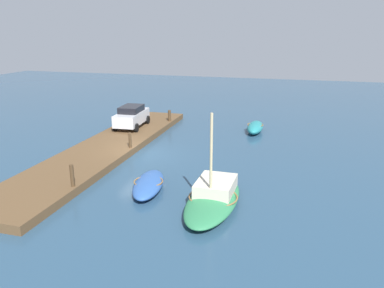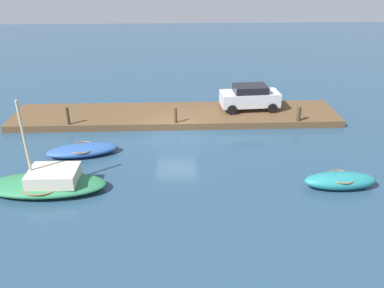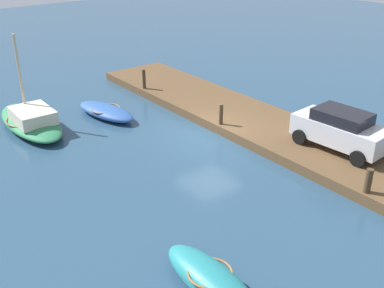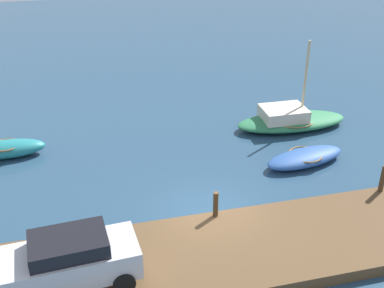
# 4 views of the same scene
# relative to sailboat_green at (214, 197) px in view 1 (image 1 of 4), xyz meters

# --- Properties ---
(ground_plane) EXTENTS (84.00, 84.00, 0.00)m
(ground_plane) POSITION_rel_sailboat_green_xyz_m (-5.90, -6.10, -0.43)
(ground_plane) COLOR navy
(dock_platform) EXTENTS (21.13, 3.94, 0.43)m
(dock_platform) POSITION_rel_sailboat_green_xyz_m (-5.90, -8.50, -0.22)
(dock_platform) COLOR brown
(dock_platform) RESTS_ON ground_plane
(sailboat_green) EXTENTS (5.63, 2.25, 4.40)m
(sailboat_green) POSITION_rel_sailboat_green_xyz_m (0.00, 0.00, 0.00)
(sailboat_green) COLOR #2D7A4C
(sailboat_green) RESTS_ON ground_plane
(rowboat_blue) EXTENTS (3.96, 2.10, 0.58)m
(rowboat_blue) POSITION_rel_sailboat_green_xyz_m (-0.85, -3.50, -0.14)
(rowboat_blue) COLOR #2D569E
(rowboat_blue) RESTS_ON ground_plane
(rowboat_teal) EXTENTS (3.37, 1.24, 0.77)m
(rowboat_teal) POSITION_rel_sailboat_green_xyz_m (-13.47, 0.26, -0.04)
(rowboat_teal) COLOR teal
(rowboat_teal) RESTS_ON ground_plane
(mooring_post_west) EXTENTS (0.24, 0.24, 0.90)m
(mooring_post_west) POSITION_rel_sailboat_green_xyz_m (-13.53, -6.78, 0.44)
(mooring_post_west) COLOR #47331E
(mooring_post_west) RESTS_ON dock_platform
(mooring_post_mid_west) EXTENTS (0.18, 0.18, 0.97)m
(mooring_post_mid_west) POSITION_rel_sailboat_green_xyz_m (-5.88, -6.78, 0.48)
(mooring_post_mid_west) COLOR #47331E
(mooring_post_mid_west) RESTS_ON dock_platform
(mooring_post_mid_east) EXTENTS (0.19, 0.19, 1.09)m
(mooring_post_mid_east) POSITION_rel_sailboat_green_xyz_m (0.65, -6.78, 0.54)
(mooring_post_mid_east) COLOR #47331E
(mooring_post_mid_east) RESTS_ON dock_platform
(parked_car) EXTENTS (3.94, 2.08, 1.66)m
(parked_car) POSITION_rel_sailboat_green_xyz_m (-10.80, -8.90, 0.86)
(parked_car) COLOR silver
(parked_car) RESTS_ON dock_platform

